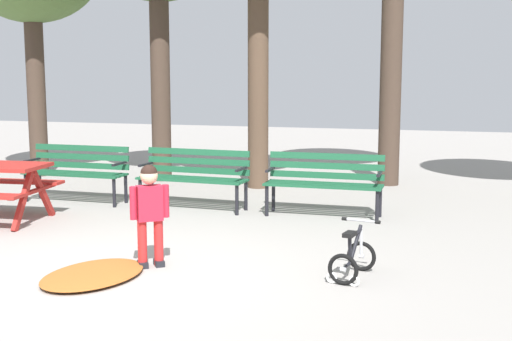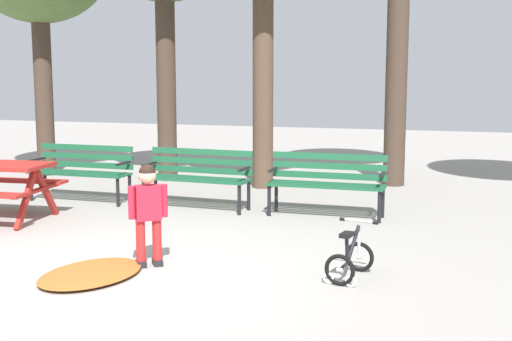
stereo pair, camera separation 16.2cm
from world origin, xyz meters
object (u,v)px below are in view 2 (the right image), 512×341
park_bench_far_left (82,168)px  kids_bicycle (350,258)px  park_bench_left (198,173)px  child_standing (148,207)px  park_bench_right (327,179)px

park_bench_far_left → kids_bicycle: park_bench_far_left is taller
park_bench_left → child_standing: size_ratio=1.55×
park_bench_right → kids_bicycle: 2.91m
park_bench_right → kids_bicycle: bearing=-73.9°
park_bench_right → child_standing: 3.21m
park_bench_right → park_bench_far_left: bearing=-179.5°
park_bench_left → child_standing: child_standing is taller
park_bench_far_left → park_bench_right: (3.80, 0.04, 0.00)m
park_bench_right → park_bench_left: bearing=-179.0°
park_bench_far_left → park_bench_right: same height
kids_bicycle → park_bench_right: bearing=106.1°
park_bench_left → kids_bicycle: 3.86m
park_bench_far_left → park_bench_right: size_ratio=1.00×
park_bench_left → park_bench_right: same height
child_standing → kids_bicycle: 2.07m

